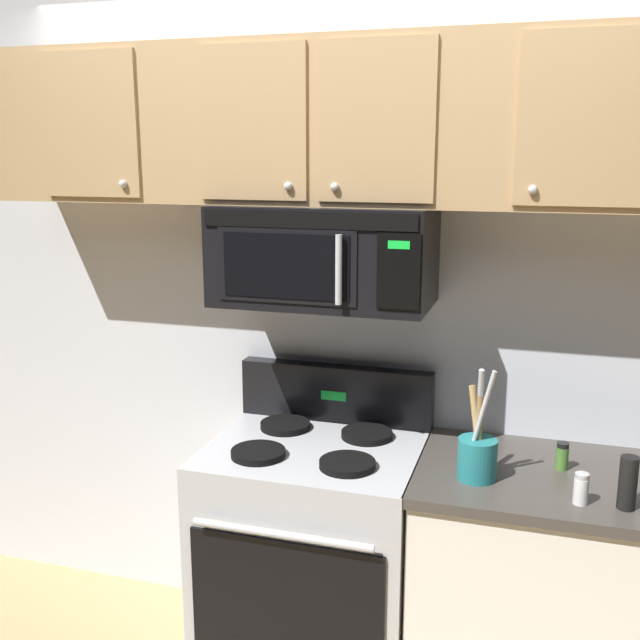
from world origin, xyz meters
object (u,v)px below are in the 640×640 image
Objects in this scene: pepper_mill at (628,483)px; spice_jar at (562,456)px; stove_range at (315,555)px; utensil_crock_teal at (477,453)px; salt_shaker at (581,489)px; over_range_microwave at (324,255)px.

spice_jar is (-0.18, 0.24, -0.04)m from pepper_mill.
stove_range is 2.96× the size of utensil_crock_teal.
salt_shaker is (0.90, -0.19, 0.48)m from stove_range.
stove_range is 1.03m from salt_shaker.
utensil_crock_teal is at bearing -10.18° from stove_range.
salt_shaker is at bearing -15.83° from utensil_crock_teal.
utensil_crock_teal reaches higher than salt_shaker.
utensil_crock_teal is 0.31m from spice_jar.
spice_jar is (-0.05, 0.25, -0.00)m from salt_shaker.
over_range_microwave is 0.86m from utensil_crock_teal.
utensil_crock_teal reaches higher than pepper_mill.
spice_jar is at bearing 3.52° from stove_range.
stove_range is 1.11m from over_range_microwave.
salt_shaker is (0.90, -0.31, -0.63)m from over_range_microwave.
over_range_microwave is at bearing 163.52° from pepper_mill.
over_range_microwave is 1.22m from pepper_mill.
stove_range reaches higher than spice_jar.
utensil_crock_teal is at bearing -149.41° from spice_jar.
utensil_crock_teal is 3.91× the size of salt_shaker.
over_range_microwave reaches higher than stove_range.
over_range_microwave is 8.18× the size of spice_jar.
salt_shaker is (0.32, -0.09, -0.04)m from utensil_crock_teal.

